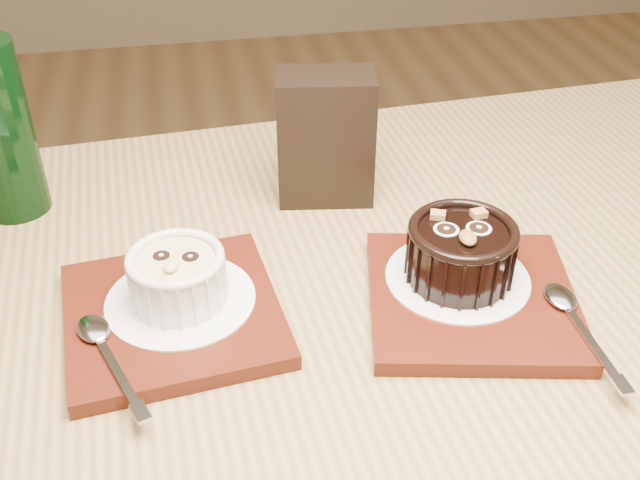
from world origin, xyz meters
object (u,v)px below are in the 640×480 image
Objects in this scene: tray_left at (173,314)px; ramekin_white at (177,275)px; tray_right at (472,299)px; condiment_stand at (326,138)px; ramekin_dark at (461,250)px; table at (307,404)px.

ramekin_white is (0.01, 0.01, 0.04)m from tray_left.
tray_left is at bearing -118.01° from ramekin_white.
condiment_stand is at bearing 113.83° from tray_right.
tray_right is at bearing -66.17° from condiment_stand.
ramekin_dark is 0.69× the size of condiment_stand.
condiment_stand reaches higher than ramekin_dark.
condiment_stand reaches higher than tray_right.
tray_right is 0.05m from ramekin_dark.
condiment_stand is at bearing 74.44° from table.
ramekin_white is (-0.10, 0.04, 0.13)m from table.
ramekin_white is 0.86× the size of ramekin_dark.
tray_left is 1.00× the size of tray_right.
condiment_stand is (0.16, 0.17, 0.03)m from ramekin_white.
tray_left is 1.86× the size of ramekin_dark.
ramekin_white is 0.24m from condiment_stand.
tray_right is (0.25, -0.04, -0.04)m from ramekin_white.
table is 0.27m from condiment_stand.
ramekin_white is 0.60× the size of condiment_stand.
tray_right is 1.29× the size of condiment_stand.
condiment_stand is at bearing 60.88° from ramekin_white.
ramekin_dark is 0.21m from condiment_stand.
condiment_stand is (0.17, 0.18, 0.06)m from tray_left.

